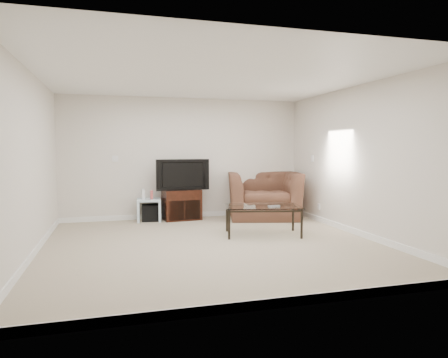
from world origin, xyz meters
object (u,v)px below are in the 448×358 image
object	(u,v)px
tv_stand	(182,204)
recliner	(264,187)
side_table	(149,210)
coffee_table	(263,220)
television	(182,174)
subwoofer	(150,213)

from	to	relation	value
tv_stand	recliner	xyz separation A→B (m)	(1.71, -0.23, 0.34)
side_table	recliner	size ratio (longest dim) A/B	0.31
coffee_table	side_table	bearing A→B (deg)	133.47
television	subwoofer	world-z (taller)	television
tv_stand	television	distance (m)	0.62
television	side_table	xyz separation A→B (m)	(-0.66, 0.03, -0.71)
tv_stand	subwoofer	xyz separation A→B (m)	(-0.63, 0.02, -0.15)
television	coffee_table	world-z (taller)	television
television	subwoofer	size ratio (longest dim) A/B	3.00
coffee_table	recliner	bearing A→B (deg)	68.47
subwoofer	recliner	bearing A→B (deg)	-6.01
television	subwoofer	distance (m)	1.00
television	recliner	distance (m)	1.74
tv_stand	side_table	world-z (taller)	tv_stand
tv_stand	side_table	bearing A→B (deg)	175.06
coffee_table	television	bearing A→B (deg)	120.78
side_table	tv_stand	bearing A→B (deg)	0.00
tv_stand	recliner	bearing A→B (deg)	-12.62
tv_stand	recliner	world-z (taller)	recliner
tv_stand	subwoofer	bearing A→B (deg)	173.59
side_table	subwoofer	bearing A→B (deg)	29.16
tv_stand	subwoofer	distance (m)	0.65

